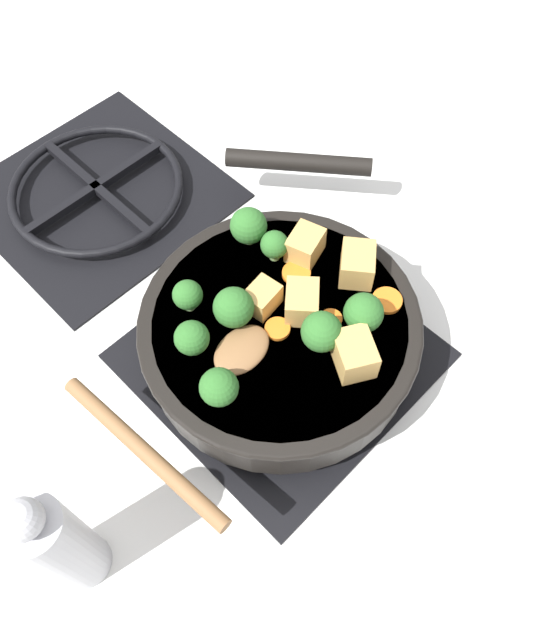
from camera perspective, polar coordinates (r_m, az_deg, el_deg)
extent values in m
plane|color=silver|center=(0.75, 0.00, -3.33)|extent=(2.40, 2.40, 0.00)
cube|color=black|center=(0.75, 0.00, -3.19)|extent=(0.31, 0.31, 0.01)
torus|color=black|center=(0.74, 0.00, -2.61)|extent=(0.24, 0.24, 0.01)
cube|color=black|center=(0.74, 0.00, -2.61)|extent=(0.01, 0.23, 0.01)
cube|color=black|center=(0.74, 0.00, -2.61)|extent=(0.23, 0.01, 0.01)
cube|color=black|center=(0.93, -16.23, 10.89)|extent=(0.31, 0.31, 0.01)
torus|color=black|center=(0.92, -16.47, 11.54)|extent=(0.24, 0.24, 0.01)
cube|color=black|center=(0.92, -16.47, 11.54)|extent=(0.01, 0.23, 0.01)
cube|color=black|center=(0.92, -16.47, 11.54)|extent=(0.23, 0.01, 0.01)
cylinder|color=black|center=(0.71, 0.00, -1.24)|extent=(0.31, 0.31, 0.06)
cylinder|color=brown|center=(0.70, 0.00, -1.08)|extent=(0.28, 0.28, 0.05)
torus|color=black|center=(0.68, 0.00, -0.17)|extent=(0.31, 0.31, 0.01)
cylinder|color=black|center=(0.84, 1.71, 14.22)|extent=(0.14, 0.16, 0.02)
ellipsoid|color=brown|center=(0.65, -3.29, -2.96)|extent=(0.07, 0.05, 0.01)
cylinder|color=brown|center=(0.62, -12.34, -11.65)|extent=(0.03, 0.22, 0.02)
cube|color=tan|center=(0.64, 6.81, -3.11)|extent=(0.06, 0.06, 0.04)
cube|color=tan|center=(0.70, 7.08, 5.08)|extent=(0.06, 0.06, 0.04)
cube|color=tan|center=(0.72, 2.31, 6.83)|extent=(0.05, 0.04, 0.03)
cube|color=tan|center=(0.67, 2.02, 1.65)|extent=(0.06, 0.06, 0.04)
cube|color=tan|center=(0.68, -1.84, 1.85)|extent=(0.04, 0.03, 0.03)
cylinder|color=#709956|center=(0.69, -8.26, 1.46)|extent=(0.01, 0.01, 0.01)
sphere|color=#2D6628|center=(0.67, -8.45, 2.29)|extent=(0.03, 0.03, 0.03)
cylinder|color=#709956|center=(0.66, 3.71, -2.03)|extent=(0.01, 0.01, 0.01)
sphere|color=#2D6628|center=(0.64, 3.82, -1.07)|extent=(0.04, 0.04, 0.04)
cylinder|color=#709956|center=(0.63, -5.45, -6.91)|extent=(0.01, 0.01, 0.01)
sphere|color=#2D6628|center=(0.62, -5.60, -6.13)|extent=(0.04, 0.04, 0.04)
cylinder|color=#709956|center=(0.72, -0.50, 6.04)|extent=(0.01, 0.01, 0.01)
sphere|color=#2D6628|center=(0.71, -0.51, 6.92)|extent=(0.03, 0.03, 0.03)
cylinder|color=#709956|center=(0.68, -4.14, 0.15)|extent=(0.01, 0.01, 0.01)
sphere|color=#2D6628|center=(0.66, -4.26, 1.16)|extent=(0.04, 0.04, 0.04)
cylinder|color=#709956|center=(0.68, 7.43, -0.31)|extent=(0.01, 0.01, 0.01)
sphere|color=#2D6628|center=(0.66, 7.65, 0.67)|extent=(0.04, 0.04, 0.04)
cylinder|color=#709956|center=(0.74, -2.82, 7.52)|extent=(0.01, 0.01, 0.01)
sphere|color=#2D6628|center=(0.72, -2.89, 8.61)|extent=(0.04, 0.04, 0.04)
cylinder|color=#709956|center=(0.66, -7.86, -2.47)|extent=(0.01, 0.01, 0.01)
sphere|color=#2D6628|center=(0.65, -8.07, -1.64)|extent=(0.04, 0.04, 0.04)
cylinder|color=orange|center=(0.68, 4.68, 0.07)|extent=(0.02, 0.02, 0.01)
cylinder|color=orange|center=(0.71, 1.50, 4.29)|extent=(0.03, 0.03, 0.01)
cylinder|color=orange|center=(0.70, 9.75, 1.77)|extent=(0.03, 0.03, 0.01)
cylinder|color=orange|center=(0.67, -0.23, -0.81)|extent=(0.03, 0.03, 0.01)
cylinder|color=#B2B2B7|center=(0.63, -19.39, -18.86)|extent=(0.05, 0.05, 0.17)
sphere|color=#B2B2B7|center=(0.54, -22.52, -16.50)|extent=(0.03, 0.03, 0.03)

